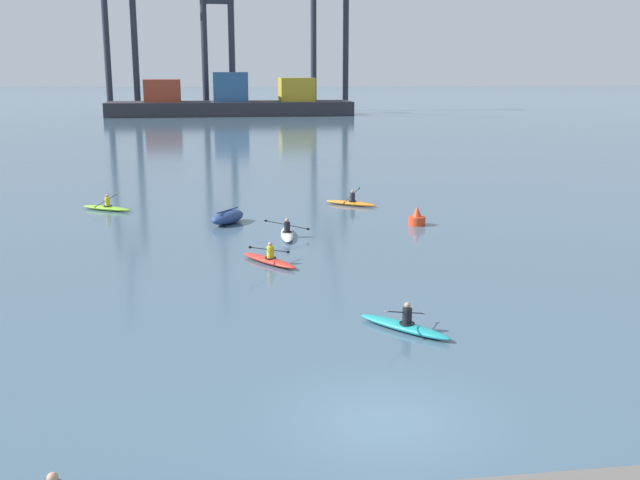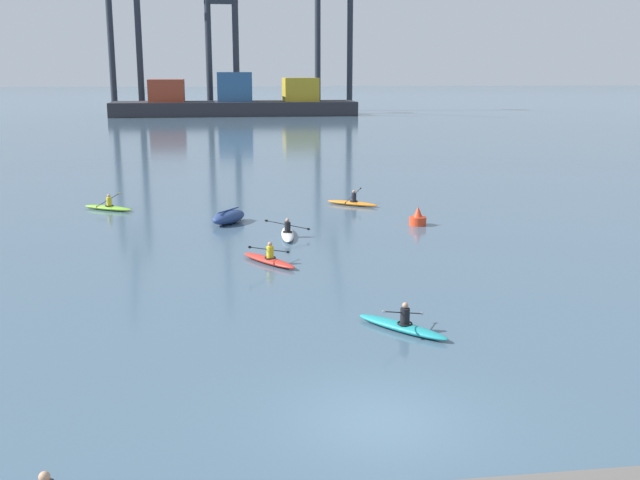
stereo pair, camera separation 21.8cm
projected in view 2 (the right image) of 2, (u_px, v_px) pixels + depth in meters
name	position (u px, v px, depth m)	size (l,w,h in m)	color
ground_plane	(380.00, 422.00, 17.21)	(800.00, 800.00, 0.00)	#425B70
container_barge	(235.00, 102.00, 136.46)	(44.39, 10.43, 7.83)	#28282D
gantry_crane_west	(123.00, 13.00, 138.80)	(6.37, 16.34, 39.19)	#232833
gantry_crane_west_mid	(222.00, 21.00, 138.61)	(6.32, 18.27, 36.56)	#232833
gantry_crane_east_mid	(334.00, 17.00, 150.36)	(7.89, 16.29, 39.54)	#232833
capsized_dinghy	(229.00, 217.00, 39.55)	(2.38, 2.77, 0.76)	navy
channel_buoy	(418.00, 219.00, 39.13)	(0.90, 0.90, 1.00)	red
kayak_lime	(108.00, 207.00, 43.44)	(3.20, 2.31, 0.95)	#7ABC2D
kayak_teal	(402.00, 326.00, 23.19)	(2.64, 3.00, 0.97)	teal
kayak_red	(269.00, 260.00, 31.36)	(2.40, 3.15, 0.96)	red
kayak_orange	(353.00, 203.00, 44.98)	(3.07, 2.54, 0.99)	orange
kayak_white	(288.00, 233.00, 36.41)	(2.25, 3.44, 0.95)	silver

